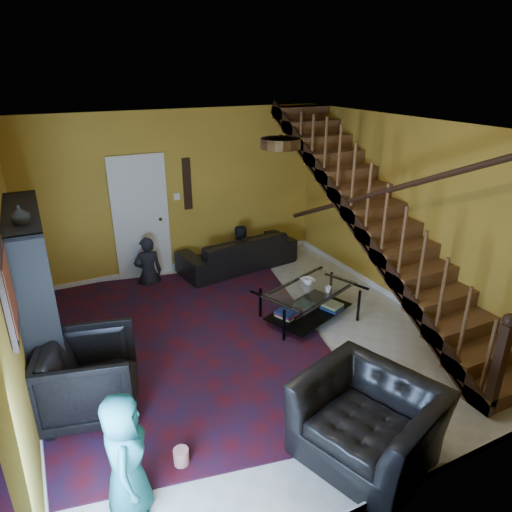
{
  "coord_description": "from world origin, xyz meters",
  "views": [
    {
      "loc": [
        -2.23,
        -4.75,
        3.44
      ],
      "look_at": [
        0.33,
        0.4,
        1.04
      ],
      "focal_mm": 32.0,
      "sensor_mm": 36.0,
      "label": 1
    }
  ],
  "objects_px": {
    "armchair_left": "(90,377)",
    "coffee_table": "(309,302)",
    "sofa": "(238,251)",
    "bookshelf": "(38,296)",
    "armchair_right": "(368,422)"
  },
  "relations": [
    {
      "from": "bookshelf",
      "to": "armchair_left",
      "type": "relative_size",
      "value": 2.1
    },
    {
      "from": "coffee_table",
      "to": "sofa",
      "type": "bearing_deg",
      "value": 94.17
    },
    {
      "from": "sofa",
      "to": "armchair_right",
      "type": "relative_size",
      "value": 1.78
    },
    {
      "from": "armchair_left",
      "to": "coffee_table",
      "type": "relative_size",
      "value": 0.64
    },
    {
      "from": "armchair_right",
      "to": "sofa",
      "type": "bearing_deg",
      "value": 151.83
    },
    {
      "from": "sofa",
      "to": "coffee_table",
      "type": "height_order",
      "value": "sofa"
    },
    {
      "from": "coffee_table",
      "to": "bookshelf",
      "type": "bearing_deg",
      "value": 172.13
    },
    {
      "from": "sofa",
      "to": "bookshelf",
      "type": "bearing_deg",
      "value": 19.3
    },
    {
      "from": "bookshelf",
      "to": "sofa",
      "type": "distance_m",
      "value": 3.77
    },
    {
      "from": "armchair_right",
      "to": "bookshelf",
      "type": "bearing_deg",
      "value": -157.05
    },
    {
      "from": "bookshelf",
      "to": "sofa",
      "type": "height_order",
      "value": "bookshelf"
    },
    {
      "from": "sofa",
      "to": "armchair_left",
      "type": "bearing_deg",
      "value": 35.37
    },
    {
      "from": "bookshelf",
      "to": "sofa",
      "type": "xyz_separation_m",
      "value": [
        3.3,
        1.7,
        -0.65
      ]
    },
    {
      "from": "bookshelf",
      "to": "armchair_right",
      "type": "relative_size",
      "value": 1.67
    },
    {
      "from": "sofa",
      "to": "armchair_left",
      "type": "distance_m",
      "value": 4.05
    }
  ]
}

